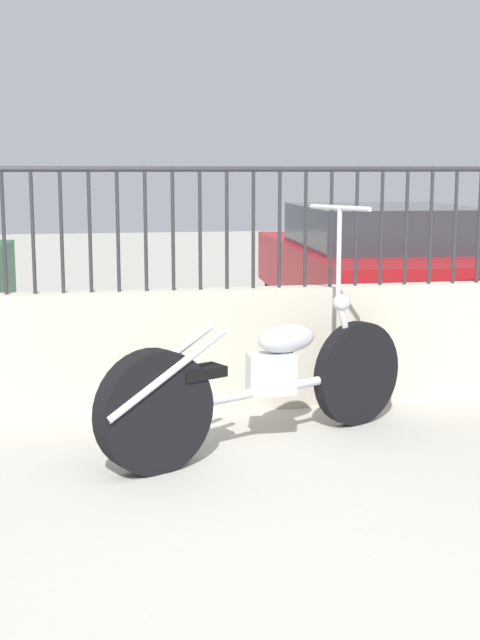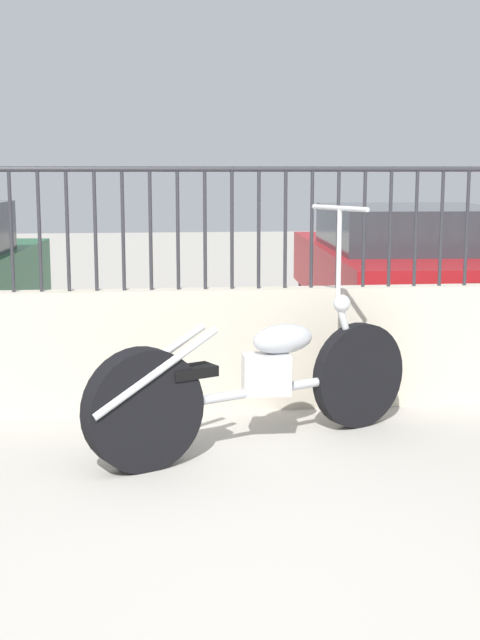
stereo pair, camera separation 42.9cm
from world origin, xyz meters
TOP-DOWN VIEW (x-y plane):
  - ground_plane at (0.00, 0.00)m, footprint 40.00×40.00m
  - low_wall at (0.00, 2.79)m, footprint 10.93×0.18m
  - fence_railing at (0.00, 2.79)m, footprint 10.93×0.04m
  - motorcycle_silver at (0.23, 1.86)m, footprint 2.04×1.10m
  - car_red at (2.43, 5.85)m, footprint 2.12×4.56m

SIDE VIEW (x-z plane):
  - ground_plane at x=0.00m, z-range 0.00..0.00m
  - motorcycle_silver at x=0.23m, z-range -0.32..1.11m
  - low_wall at x=0.00m, z-range 0.00..0.84m
  - car_red at x=2.43m, z-range 0.02..1.28m
  - fence_railing at x=0.00m, z-range 0.97..1.79m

